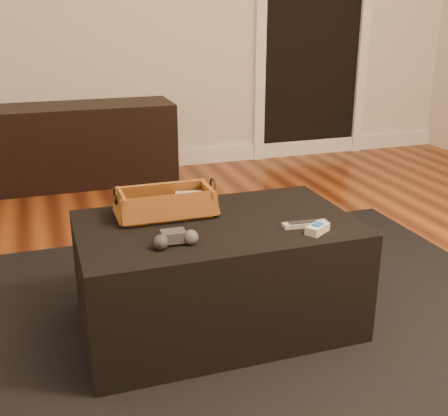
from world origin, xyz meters
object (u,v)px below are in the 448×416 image
object	(u,v)px
media_cabinet	(72,145)
cream_gadget	(317,229)
silver_remote	(305,224)
ottoman	(217,275)
game_controller	(175,238)
wicker_basket	(166,205)
tv_remote	(162,211)

from	to	relation	value
media_cabinet	cream_gadget	distance (m)	2.41
silver_remote	ottoman	bearing A→B (deg)	154.47
game_controller	silver_remote	world-z (taller)	game_controller
wicker_basket	game_controller	size ratio (longest dim) A/B	2.38
wicker_basket	silver_remote	distance (m)	0.52
game_controller	cream_gadget	world-z (taller)	game_controller
media_cabinet	wicker_basket	world-z (taller)	wicker_basket
ottoman	game_controller	world-z (taller)	game_controller
tv_remote	game_controller	distance (m)	0.27
ottoman	game_controller	xyz separation A→B (m)	(-0.19, -0.15, 0.24)
game_controller	cream_gadget	distance (m)	0.50
ottoman	game_controller	size ratio (longest dim) A/B	6.35
cream_gadget	game_controller	bearing A→B (deg)	174.26
tv_remote	silver_remote	bearing A→B (deg)	-34.20
silver_remote	cream_gadget	xyz separation A→B (m)	(0.01, -0.07, 0.01)
ottoman	cream_gadget	size ratio (longest dim) A/B	9.71
wicker_basket	game_controller	world-z (taller)	wicker_basket
tv_remote	cream_gadget	bearing A→B (deg)	-39.55
silver_remote	game_controller	bearing A→B (deg)	-177.81
tv_remote	cream_gadget	world-z (taller)	same
media_cabinet	game_controller	world-z (taller)	media_cabinet
ottoman	media_cabinet	bearing A→B (deg)	99.96
tv_remote	wicker_basket	distance (m)	0.03
game_controller	silver_remote	distance (m)	0.48
ottoman	game_controller	distance (m)	0.34
media_cabinet	game_controller	size ratio (longest dim) A/B	8.82
game_controller	cream_gadget	size ratio (longest dim) A/B	1.53
media_cabinet	silver_remote	size ratio (longest dim) A/B	8.35
tv_remote	silver_remote	distance (m)	0.53
ottoman	wicker_basket	xyz separation A→B (m)	(-0.16, 0.13, 0.25)
media_cabinet	wicker_basket	xyz separation A→B (m)	(0.21, -1.97, 0.20)
wicker_basket	silver_remote	xyz separation A→B (m)	(0.44, -0.26, -0.03)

